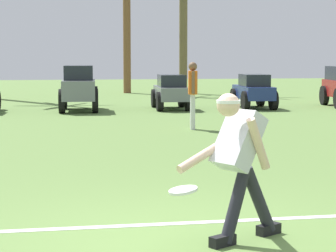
% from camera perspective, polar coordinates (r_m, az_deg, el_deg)
% --- Properties ---
extents(ground_plane, '(80.00, 80.00, 0.00)m').
position_cam_1_polar(ground_plane, '(6.06, 0.77, -10.39)').
color(ground_plane, '#5D7E3E').
extents(field_line_paint, '(18.59, 0.49, 0.01)m').
position_cam_1_polar(field_line_paint, '(6.79, -0.35, -8.52)').
color(field_line_paint, white).
rests_on(field_line_paint, ground_plane).
extents(frisbee_thrower, '(1.11, 0.59, 1.39)m').
position_cam_1_polar(frisbee_thrower, '(6.03, 6.19, -2.82)').
color(frisbee_thrower, '#23232D').
rests_on(frisbee_thrower, ground_plane).
extents(frisbee_in_flight, '(0.31, 0.31, 0.06)m').
position_cam_1_polar(frisbee_in_flight, '(5.88, 1.33, -5.61)').
color(frisbee_in_flight, white).
extents(teammate_near_sideline, '(0.25, 0.50, 1.56)m').
position_cam_1_polar(teammate_near_sideline, '(15.16, 2.17, 3.24)').
color(teammate_near_sideline, silver).
rests_on(teammate_near_sideline, ground_plane).
extents(parked_car_slot_c, '(1.25, 2.39, 1.40)m').
position_cam_1_polar(parked_car_slot_c, '(20.40, -7.77, 3.40)').
color(parked_car_slot_c, slate).
rests_on(parked_car_slot_c, ground_plane).
extents(parked_car_slot_d, '(1.15, 2.23, 1.10)m').
position_cam_1_polar(parked_car_slot_d, '(20.83, 0.27, 3.03)').
color(parked_car_slot_d, slate).
rests_on(parked_car_slot_d, ground_plane).
extents(parked_car_slot_e, '(1.14, 2.23, 1.10)m').
position_cam_1_polar(parked_car_slot_e, '(21.39, 7.46, 3.06)').
color(parked_car_slot_e, navy).
rests_on(parked_car_slot_e, ground_plane).
extents(palm_tree_right_of_centre, '(3.65, 3.22, 6.11)m').
position_cam_1_polar(palm_tree_right_of_centre, '(29.74, -3.57, 9.93)').
color(palm_tree_right_of_centre, brown).
rests_on(palm_tree_right_of_centre, ground_plane).
extents(palm_tree_far_right, '(3.64, 2.74, 5.98)m').
position_cam_1_polar(palm_tree_far_right, '(29.55, 1.35, 9.67)').
color(palm_tree_far_right, brown).
rests_on(palm_tree_far_right, ground_plane).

